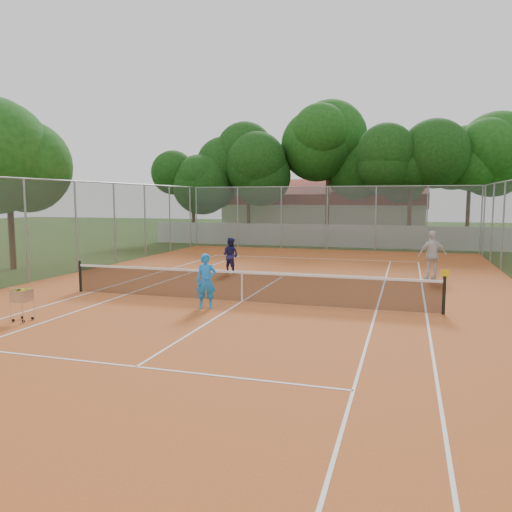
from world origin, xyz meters
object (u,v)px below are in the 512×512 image
(tennis_net, at_px, (242,286))
(ball_hopper, at_px, (22,304))
(clubhouse, at_px, (326,211))
(player_far_right, at_px, (432,255))
(player_near, at_px, (206,281))
(player_far_left, at_px, (231,255))

(tennis_net, xyz_separation_m, ball_hopper, (-4.75, -4.06, -0.03))
(clubhouse, bearing_deg, ball_hopper, -94.76)
(player_far_right, height_order, ball_hopper, player_far_right)
(clubhouse, distance_m, ball_hopper, 33.22)
(clubhouse, bearing_deg, player_near, -87.57)
(player_far_left, distance_m, ball_hopper, 9.95)
(clubhouse, relative_size, player_far_right, 8.39)
(tennis_net, bearing_deg, ball_hopper, -139.47)
(clubhouse, height_order, player_far_right, clubhouse)
(player_near, xyz_separation_m, ball_hopper, (-4.03, -2.87, -0.35))
(player_far_right, bearing_deg, ball_hopper, 24.61)
(player_far_right, bearing_deg, tennis_net, 27.28)
(tennis_net, relative_size, player_far_left, 7.68)
(player_near, xyz_separation_m, player_far_left, (-1.69, 6.80, -0.04))
(tennis_net, distance_m, player_far_left, 6.11)
(tennis_net, distance_m, clubhouse, 29.12)
(player_far_left, bearing_deg, player_near, 118.27)
(ball_hopper, bearing_deg, player_near, 40.02)
(clubhouse, height_order, ball_hopper, clubhouse)
(clubhouse, height_order, player_far_left, clubhouse)
(tennis_net, relative_size, clubhouse, 0.72)
(clubhouse, bearing_deg, player_far_left, -90.99)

